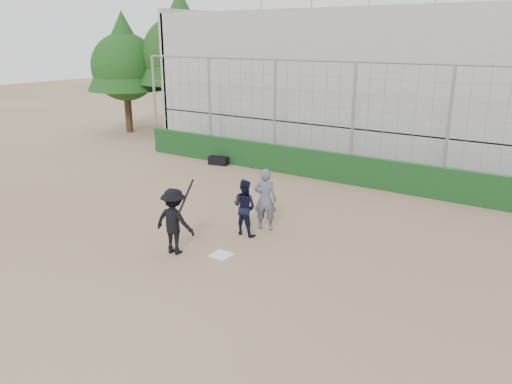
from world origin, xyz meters
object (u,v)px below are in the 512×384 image
Objects in this scene: equipment_bag at (218,161)px; batter_at_plate at (174,221)px; umpire at (265,202)px; catcher_crouched at (244,216)px.

batter_at_plate is at bearing -58.46° from equipment_bag.
umpire is 7.03m from equipment_bag.
batter_at_plate reaches higher than umpire.
batter_at_plate is 2.13× the size of equipment_bag.
batter_at_plate is 1.18× the size of umpire.
batter_at_plate is 8.29m from equipment_bag.
umpire is (0.23, 0.59, 0.23)m from catcher_crouched.
umpire is at bearing 69.23° from batter_at_plate.
umpire reaches higher than catcher_crouched.
equipment_bag is (-4.99, 5.25, -0.33)m from catcher_crouched.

